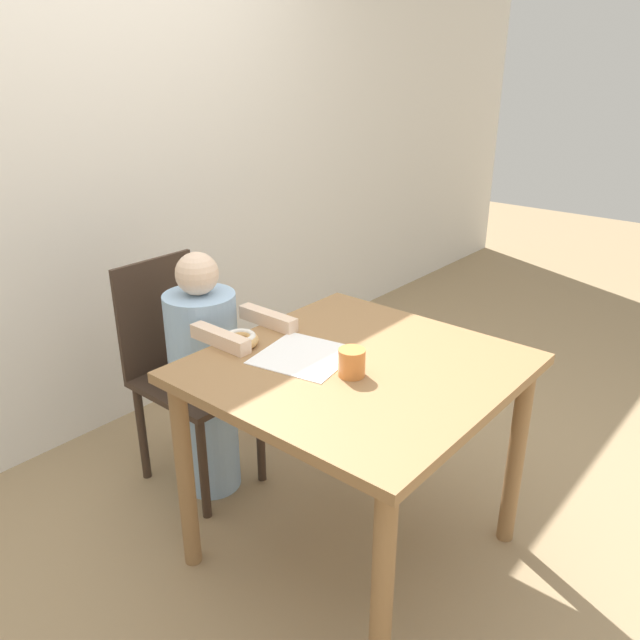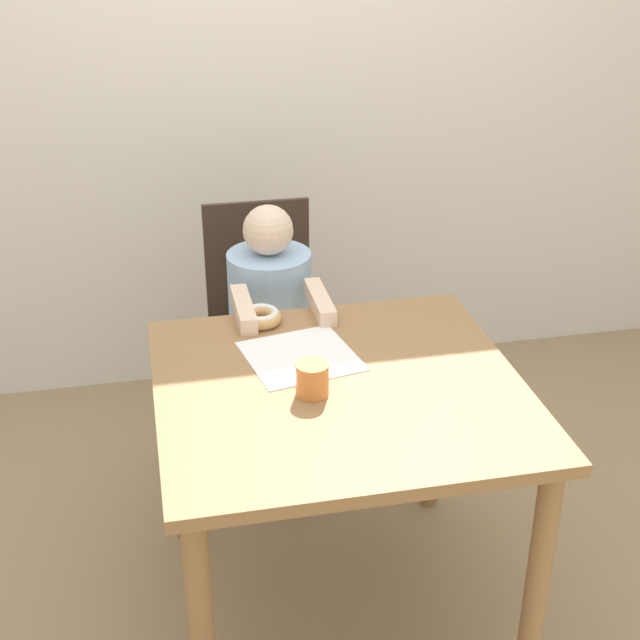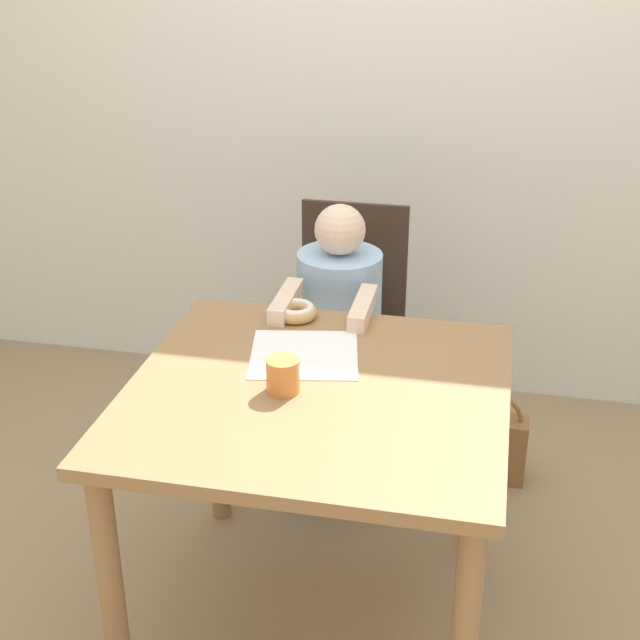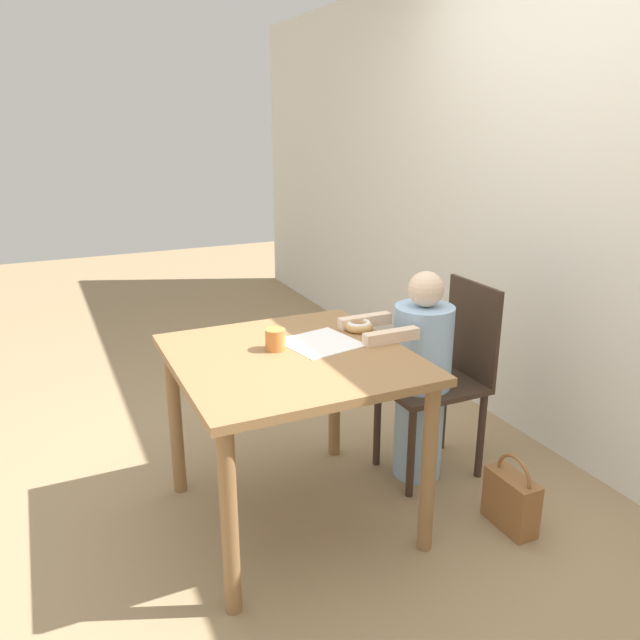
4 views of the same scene
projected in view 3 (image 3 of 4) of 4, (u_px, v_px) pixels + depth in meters
name	position (u px, v px, depth m)	size (l,w,h in m)	color
ground_plane	(318.00, 618.00, 2.55)	(12.00, 12.00, 0.00)	#997F5B
wall_back	(400.00, 82.00, 3.32)	(8.00, 0.05, 2.50)	silver
dining_table	(317.00, 426.00, 2.28)	(0.95, 0.92, 0.76)	olive
chair	(346.00, 342.00, 3.08)	(0.37, 0.46, 0.93)	#38281E
child_figure	(338.00, 354.00, 2.95)	(0.28, 0.51, 1.01)	#99BCE0
donut	(296.00, 311.00, 2.59)	(0.12, 0.12, 0.04)	tan
napkin	(304.00, 354.00, 2.39)	(0.33, 0.33, 0.00)	white
handbag	(491.00, 445.00, 3.13)	(0.24, 0.11, 0.34)	brown
cup	(283.00, 375.00, 2.19)	(0.08, 0.08, 0.09)	orange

